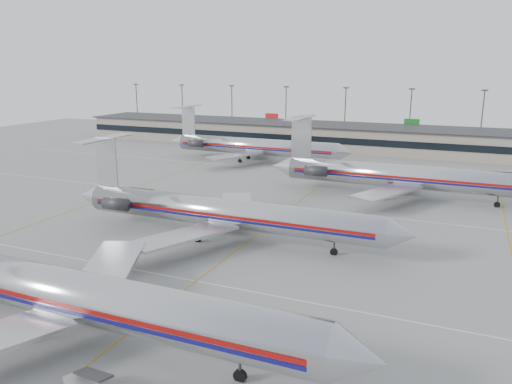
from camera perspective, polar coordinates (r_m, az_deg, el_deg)
The scene contains 8 objects.
ground at distance 44.30m, azimuth -13.50°, elevation -14.81°, with size 260.00×260.00×0.00m, color gray.
apron_markings at distance 51.72m, azimuth -6.86°, elevation -10.08°, with size 160.00×0.15×0.02m, color silver.
terminal at distance 132.08m, azimuth 12.47°, elevation 6.06°, with size 162.00×17.00×6.25m.
light_mast_row at distance 145.20m, azimuth 13.64°, elevation 8.86°, with size 163.60×0.40×15.28m.
jet_foreground at distance 43.53m, azimuth -21.77°, elevation -10.42°, with size 50.13×29.52×13.12m.
jet_second_row at distance 62.56m, azimuth -4.14°, elevation -2.27°, with size 45.87×27.01×12.01m.
jet_third_row at distance 85.11m, azimuth 16.27°, elevation 1.80°, with size 46.83×28.80×12.80m.
jet_back_row at distance 113.41m, azimuth -0.44°, elevation 5.28°, with size 44.57×27.41×12.19m.
Camera 1 is at (23.91, -30.66, 21.23)m, focal length 35.00 mm.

